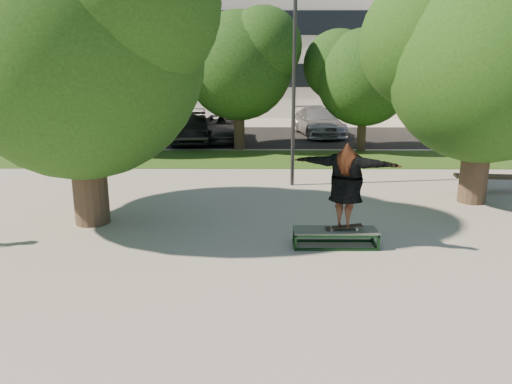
{
  "coord_description": "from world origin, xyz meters",
  "views": [
    {
      "loc": [
        -0.05,
        -10.79,
        3.86
      ],
      "look_at": [
        -0.14,
        0.6,
        0.9
      ],
      "focal_mm": 35.0,
      "sensor_mm": 36.0,
      "label": 1
    }
  ],
  "objects_px": {
    "grind_box": "(335,238)",
    "car_grey": "(222,128)",
    "tree_left": "(75,38)",
    "bench": "(509,178)",
    "car_dark": "(188,126)",
    "car_silver_b": "(319,122)",
    "tree_right": "(483,54)",
    "lamppost": "(294,86)",
    "car_silver_a": "(159,121)"
  },
  "relations": [
    {
      "from": "bench",
      "to": "car_silver_a",
      "type": "height_order",
      "value": "car_silver_a"
    },
    {
      "from": "grind_box",
      "to": "car_grey",
      "type": "height_order",
      "value": "car_grey"
    },
    {
      "from": "car_dark",
      "to": "car_silver_b",
      "type": "relative_size",
      "value": 0.96
    },
    {
      "from": "car_silver_a",
      "to": "car_grey",
      "type": "xyz_separation_m",
      "value": [
        3.6,
        -2.04,
        -0.13
      ]
    },
    {
      "from": "lamppost",
      "to": "car_silver_b",
      "type": "height_order",
      "value": "lamppost"
    },
    {
      "from": "car_dark",
      "to": "bench",
      "type": "bearing_deg",
      "value": -49.93
    },
    {
      "from": "car_silver_a",
      "to": "car_silver_b",
      "type": "height_order",
      "value": "car_silver_a"
    },
    {
      "from": "lamppost",
      "to": "car_silver_a",
      "type": "distance_m",
      "value": 13.47
    },
    {
      "from": "tree_right",
      "to": "car_silver_b",
      "type": "distance_m",
      "value": 14.1
    },
    {
      "from": "tree_left",
      "to": "car_dark",
      "type": "height_order",
      "value": "tree_left"
    },
    {
      "from": "tree_left",
      "to": "car_silver_b",
      "type": "bearing_deg",
      "value": 64.21
    },
    {
      "from": "tree_left",
      "to": "bench",
      "type": "xyz_separation_m",
      "value": [
        11.94,
        3.15,
        -4.01
      ]
    },
    {
      "from": "bench",
      "to": "car_silver_b",
      "type": "bearing_deg",
      "value": 116.31
    },
    {
      "from": "car_grey",
      "to": "bench",
      "type": "bearing_deg",
      "value": -51.95
    },
    {
      "from": "lamppost",
      "to": "car_grey",
      "type": "bearing_deg",
      "value": 107.6
    },
    {
      "from": "tree_right",
      "to": "grind_box",
      "type": "bearing_deg",
      "value": -139.74
    },
    {
      "from": "tree_left",
      "to": "bench",
      "type": "relative_size",
      "value": 2.18
    },
    {
      "from": "car_grey",
      "to": "car_silver_b",
      "type": "distance_m",
      "value": 5.54
    },
    {
      "from": "bench",
      "to": "car_grey",
      "type": "xyz_separation_m",
      "value": [
        -9.64,
        10.22,
        0.23
      ]
    },
    {
      "from": "tree_right",
      "to": "car_dark",
      "type": "relative_size",
      "value": 1.33
    },
    {
      "from": "bench",
      "to": "car_dark",
      "type": "relative_size",
      "value": 0.67
    },
    {
      "from": "car_dark",
      "to": "tree_right",
      "type": "bearing_deg",
      "value": -57.89
    },
    {
      "from": "tree_left",
      "to": "car_grey",
      "type": "bearing_deg",
      "value": 80.27
    },
    {
      "from": "car_silver_b",
      "to": "grind_box",
      "type": "bearing_deg",
      "value": -104.0
    },
    {
      "from": "bench",
      "to": "car_silver_b",
      "type": "relative_size",
      "value": 0.64
    },
    {
      "from": "car_dark",
      "to": "car_grey",
      "type": "height_order",
      "value": "car_dark"
    },
    {
      "from": "lamppost",
      "to": "car_dark",
      "type": "xyz_separation_m",
      "value": [
        -4.61,
        8.97,
        -2.34
      ]
    },
    {
      "from": "tree_right",
      "to": "car_grey",
      "type": "height_order",
      "value": "tree_right"
    },
    {
      "from": "car_dark",
      "to": "car_silver_b",
      "type": "bearing_deg",
      "value": 11.44
    },
    {
      "from": "car_dark",
      "to": "car_silver_b",
      "type": "height_order",
      "value": "car_dark"
    },
    {
      "from": "tree_right",
      "to": "car_dark",
      "type": "height_order",
      "value": "tree_right"
    },
    {
      "from": "grind_box",
      "to": "car_dark",
      "type": "bearing_deg",
      "value": 109.65
    },
    {
      "from": "lamppost",
      "to": "tree_left",
      "type": "bearing_deg",
      "value": -143.58
    },
    {
      "from": "car_silver_a",
      "to": "car_grey",
      "type": "relative_size",
      "value": 0.98
    },
    {
      "from": "car_silver_a",
      "to": "car_silver_b",
      "type": "xyz_separation_m",
      "value": [
        8.75,
        0.0,
        -0.04
      ]
    },
    {
      "from": "lamppost",
      "to": "grind_box",
      "type": "bearing_deg",
      "value": -84.04
    },
    {
      "from": "grind_box",
      "to": "lamppost",
      "type": "bearing_deg",
      "value": 95.96
    },
    {
      "from": "tree_left",
      "to": "car_silver_a",
      "type": "relative_size",
      "value": 1.56
    },
    {
      "from": "lamppost",
      "to": "car_silver_a",
      "type": "height_order",
      "value": "lamppost"
    },
    {
      "from": "tree_left",
      "to": "lamppost",
      "type": "bearing_deg",
      "value": 36.42
    },
    {
      "from": "bench",
      "to": "lamppost",
      "type": "bearing_deg",
      "value": 179.65
    },
    {
      "from": "tree_left",
      "to": "car_silver_a",
      "type": "xyz_separation_m",
      "value": [
        -1.3,
        15.41,
        -3.65
      ]
    },
    {
      "from": "grind_box",
      "to": "car_grey",
      "type": "bearing_deg",
      "value": 103.4
    },
    {
      "from": "lamppost",
      "to": "car_grey",
      "type": "xyz_separation_m",
      "value": [
        -3.0,
        9.46,
        -2.5
      ]
    },
    {
      "from": "grind_box",
      "to": "car_silver_a",
      "type": "bearing_deg",
      "value": 112.79
    },
    {
      "from": "tree_right",
      "to": "grind_box",
      "type": "relative_size",
      "value": 3.62
    },
    {
      "from": "grind_box",
      "to": "car_grey",
      "type": "xyz_separation_m",
      "value": [
        -3.58,
        15.04,
        0.46
      ]
    },
    {
      "from": "lamppost",
      "to": "grind_box",
      "type": "xyz_separation_m",
      "value": [
        0.58,
        -5.59,
        -2.96
      ]
    },
    {
      "from": "car_dark",
      "to": "car_grey",
      "type": "distance_m",
      "value": 1.69
    },
    {
      "from": "tree_left",
      "to": "car_dark",
      "type": "relative_size",
      "value": 1.45
    }
  ]
}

